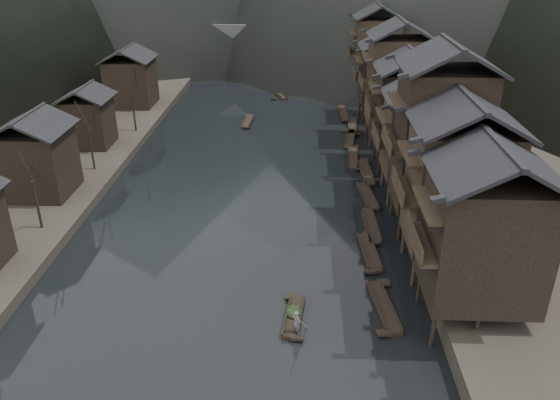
{
  "coord_description": "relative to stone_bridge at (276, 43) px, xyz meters",
  "views": [
    {
      "loc": [
        5.44,
        -38.91,
        24.36
      ],
      "look_at": [
        3.56,
        6.06,
        2.5
      ],
      "focal_mm": 35.0,
      "sensor_mm": 36.0,
      "label": 1
    }
  ],
  "objects": [
    {
      "name": "left_bank",
      "position": [
        -35.0,
        -32.0,
        -4.51
      ],
      "size": [
        40.0,
        200.0,
        1.2
      ],
      "primitive_type": "cube",
      "color": "#2D2823",
      "rests_on": "ground"
    },
    {
      "name": "stone_bridge",
      "position": [
        0.0,
        0.0,
        0.0
      ],
      "size": [
        40.0,
        6.0,
        9.0
      ],
      "color": "#4C4C4F",
      "rests_on": "ground"
    },
    {
      "name": "bamboo_pole",
      "position": [
        5.51,
        -81.74,
        -1.23
      ],
      "size": [
        1.42,
        2.17,
        3.26
      ],
      "primitive_type": "cylinder",
      "rotation": [
        0.66,
        0.0,
        -0.57
      ],
      "color": "#8C7A51",
      "rests_on": "boatman"
    },
    {
      "name": "cargo_heap",
      "position": [
        5.09,
        -79.7,
        -4.33
      ],
      "size": [
        1.14,
        1.49,
        0.68
      ],
      "primitive_type": "ellipsoid",
      "color": "black",
      "rests_on": "hero_sampan"
    },
    {
      "name": "hero_sampan",
      "position": [
        5.12,
        -79.94,
        -4.91
      ],
      "size": [
        1.58,
        5.23,
        0.44
      ],
      "color": "black",
      "rests_on": "water"
    },
    {
      "name": "right_bank",
      "position": [
        35.0,
        -32.0,
        -4.21
      ],
      "size": [
        40.0,
        200.0,
        1.8
      ],
      "primitive_type": "cube",
      "color": "#2D2823",
      "rests_on": "ground"
    },
    {
      "name": "midriver_boats",
      "position": [
        0.79,
        -22.8,
        -4.91
      ],
      "size": [
        7.43,
        29.31,
        0.45
      ],
      "color": "black",
      "rests_on": "water"
    },
    {
      "name": "left_houses",
      "position": [
        -20.5,
        -51.88,
        0.55
      ],
      "size": [
        8.1,
        53.2,
        8.73
      ],
      "color": "black",
      "rests_on": "left_bank"
    },
    {
      "name": "moored_sampans",
      "position": [
        11.94,
        -50.4,
        -4.91
      ],
      "size": [
        2.99,
        61.68,
        0.47
      ],
      "color": "black",
      "rests_on": "water"
    },
    {
      "name": "bare_trees",
      "position": [
        -17.0,
        -59.57,
        1.15
      ],
      "size": [
        3.71,
        43.81,
        7.43
      ],
      "color": "black",
      "rests_on": "left_bank"
    },
    {
      "name": "boatman",
      "position": [
        5.31,
        -81.74,
        -3.77
      ],
      "size": [
        0.78,
        0.76,
        1.81
      ],
      "primitive_type": "imported",
      "rotation": [
        0.0,
        0.0,
        2.4
      ],
      "color": "slate",
      "rests_on": "hero_sampan"
    },
    {
      "name": "stilt_houses",
      "position": [
        17.28,
        -52.96,
        3.85
      ],
      "size": [
        9.0,
        67.6,
        17.02
      ],
      "color": "black",
      "rests_on": "ground"
    },
    {
      "name": "water",
      "position": [
        0.0,
        -72.0,
        -5.11
      ],
      "size": [
        300.0,
        300.0,
        0.0
      ],
      "primitive_type": "plane",
      "color": "black",
      "rests_on": "ground"
    }
  ]
}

